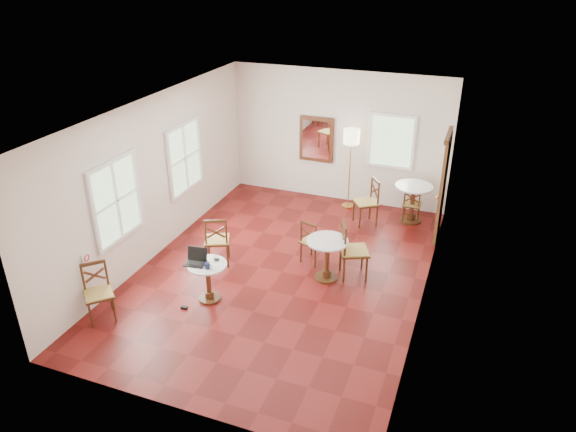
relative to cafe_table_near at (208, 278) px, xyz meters
The scene contains 17 objects.
ground 1.54m from the cafe_table_near, 55.69° to the left, with size 7.00×7.00×0.00m, color #5E1210.
room_shell 2.23m from the cafe_table_near, 62.65° to the left, with size 5.02×7.02×3.01m.
cafe_table_near is the anchor object (origin of this frame).
cafe_table_mid 2.10m from the cafe_table_near, 38.47° to the left, with size 0.73×0.73×0.77m.
cafe_table_back 4.92m from the cafe_table_near, 56.84° to the left, with size 0.79×0.79×0.84m.
chair_near_a 1.17m from the cafe_table_near, 109.99° to the left, with size 0.60×0.60×0.98m.
chair_near_b 1.72m from the cafe_table_near, 142.80° to the right, with size 0.61×0.61×0.94m.
chair_mid_a 2.15m from the cafe_table_near, 54.98° to the left, with size 0.51×0.51×0.88m.
chair_mid_b 2.56m from the cafe_table_near, 37.06° to the left, with size 0.65×0.65×1.06m.
chair_back_a 4.91m from the cafe_table_near, 56.89° to the left, with size 0.39×0.39×0.81m.
chair_back_b 4.10m from the cafe_table_near, 63.96° to the left, with size 0.64×0.64×1.00m.
floor_lamp 4.67m from the cafe_table_near, 74.34° to the left, with size 0.35×0.35×1.82m.
laptop 0.37m from the cafe_table_near, behind, with size 0.37×0.32×0.24m.
mouse 0.34m from the cafe_table_near, 62.40° to the left, with size 0.10×0.06×0.04m, color black.
navy_mug 0.34m from the cafe_table_near, 57.58° to the right, with size 0.13×0.08×0.10m.
water_glass 0.35m from the cafe_table_near, 57.21° to the left, with size 0.06×0.06×0.11m, color white.
power_adapter 0.62m from the cafe_table_near, 124.49° to the right, with size 0.10×0.06×0.04m, color black.
Camera 1 is at (3.03, -7.74, 5.25)m, focal length 33.46 mm.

